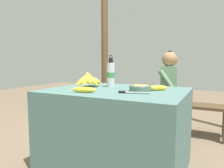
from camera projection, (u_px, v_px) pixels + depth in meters
The scene contains 12 objects.
ground_plane at pixel (116, 166), 1.84m from camera, with size 12.00×12.00×0.00m, color #75604C.
market_counter at pixel (116, 128), 1.81m from camera, with size 1.19×0.91×0.71m.
banana_bunch_ripe at pixel (89, 79), 1.97m from camera, with size 0.19×0.33×0.16m.
serving_bowl at pixel (140, 88), 1.67m from camera, with size 0.18×0.18×0.05m.
water_bottle at pixel (111, 74), 1.93m from camera, with size 0.08×0.08×0.31m.
loose_banana_front at pixel (84, 90), 1.57m from camera, with size 0.20×0.10×0.05m.
loose_banana_side at pixel (158, 88), 1.69m from camera, with size 0.16×0.15×0.05m.
knife at pixel (129, 92), 1.53m from camera, with size 0.24×0.09×0.02m.
wooden_bench at pixel (165, 106), 2.75m from camera, with size 1.67×0.32×0.42m.
seated_vendor at pixel (165, 86), 2.68m from camera, with size 0.43×0.41×1.11m.
banana_bunch_green at pixel (136, 95), 2.92m from camera, with size 0.17×0.29×0.14m.
support_post_near at pixel (105, 47), 3.51m from camera, with size 0.12×0.12×2.47m.
Camera 1 is at (0.77, -1.58, 0.94)m, focal length 32.00 mm.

